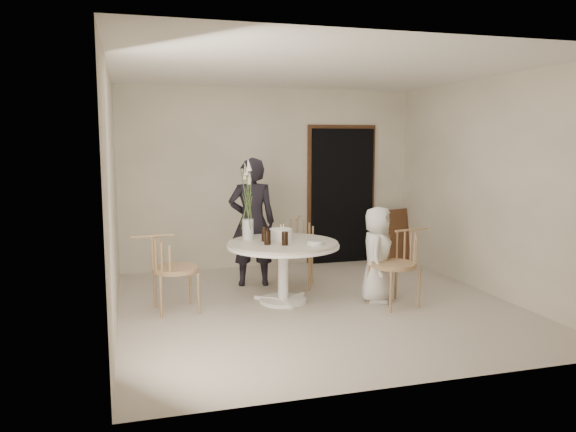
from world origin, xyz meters
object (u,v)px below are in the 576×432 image
object	(u,v)px
girl	(252,222)
flower_vase	(248,208)
chair_right	(403,256)
chair_left	(164,262)
birthday_cake	(281,234)
boy	(377,255)
table	(283,251)
chair_far	(296,241)

from	to	relation	value
girl	flower_vase	world-z (taller)	flower_vase
flower_vase	chair_right	bearing A→B (deg)	-23.91
chair_left	birthday_cake	bearing A→B (deg)	-88.63
boy	girl	bearing A→B (deg)	76.53
table	chair_far	bearing A→B (deg)	63.18
girl	birthday_cake	size ratio (longest dim) A/B	6.19
chair_right	chair_left	xyz separation A→B (m)	(-2.70, 0.44, -0.00)
chair_left	table	bearing A→B (deg)	-95.40
boy	table	bearing A→B (deg)	104.85
girl	boy	xyz separation A→B (m)	(1.26, -1.17, -0.28)
chair_left	chair_far	bearing A→B (deg)	-71.67
boy	flower_vase	distance (m)	1.64
birthday_cake	chair_far	bearing A→B (deg)	58.55
chair_far	chair_left	xyz separation A→B (m)	(-1.79, -0.82, 0.00)
chair_far	girl	distance (m)	0.65
table	boy	distance (m)	1.12
table	girl	world-z (taller)	girl
chair_left	boy	bearing A→B (deg)	-102.36
chair_left	chair_right	bearing A→B (deg)	-105.69
chair_far	table	bearing A→B (deg)	-94.01
chair_far	boy	xyz separation A→B (m)	(0.68, -1.08, -0.01)
chair_right	birthday_cake	world-z (taller)	birthday_cake
boy	birthday_cake	size ratio (longest dim) A/B	4.17
birthday_cake	flower_vase	distance (m)	0.51
flower_vase	chair_left	bearing A→B (deg)	-163.41
chair_far	flower_vase	xyz separation A→B (m)	(-0.77, -0.52, 0.53)
chair_right	chair_far	bearing A→B (deg)	-156.80
birthday_cake	chair_left	bearing A→B (deg)	-172.26
chair_far	chair_left	bearing A→B (deg)	-132.49
girl	chair_far	bearing A→B (deg)	179.36
table	boy	bearing A→B (deg)	-14.61
birthday_cake	chair_right	bearing A→B (deg)	-25.92
boy	chair_left	bearing A→B (deg)	113.47
birthday_cake	flower_vase	size ratio (longest dim) A/B	0.28
chair_far	boy	size ratio (longest dim) A/B	0.78
chair_far	birthday_cake	xyz separation A→B (m)	(-0.39, -0.63, 0.22)
chair_far	chair_left	distance (m)	1.97
table	girl	size ratio (longest dim) A/B	0.78
boy	birthday_cake	bearing A→B (deg)	96.61
girl	birthday_cake	world-z (taller)	girl
chair_right	girl	size ratio (longest dim) A/B	0.53
table	chair_far	size ratio (longest dim) A/B	1.49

